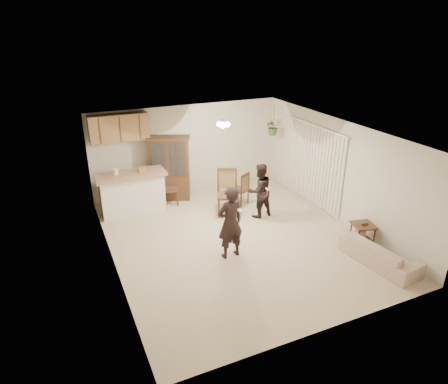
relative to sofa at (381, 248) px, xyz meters
name	(u,v)px	position (x,y,z in m)	size (l,w,h in m)	color
floor	(236,239)	(-2.25, 2.12, -0.37)	(6.50, 6.50, 0.00)	#C2AE93
ceiling	(238,133)	(-2.25, 2.12, 2.13)	(5.50, 6.50, 0.02)	white
wall_back	(188,149)	(-2.25, 5.37, 0.88)	(5.50, 0.02, 2.50)	silver
wall_front	(331,265)	(-2.25, -1.13, 0.88)	(5.50, 0.02, 2.50)	silver
wall_left	(109,211)	(-5.00, 2.12, 0.88)	(0.02, 6.50, 2.50)	silver
wall_right	(338,171)	(0.50, 2.12, 0.88)	(0.02, 6.50, 2.50)	silver
breakfast_bar	(132,195)	(-4.10, 4.47, 0.13)	(1.60, 0.55, 1.00)	white
bar_top	(130,175)	(-4.10, 4.47, 0.68)	(1.75, 0.70, 0.08)	tan
upper_cabinets	(119,128)	(-4.15, 5.19, 1.73)	(1.50, 0.34, 0.70)	olive
vertical_blinds	(314,166)	(0.46, 3.02, 0.73)	(0.06, 2.30, 2.10)	silver
ceiling_fixture	(223,124)	(-2.05, 3.32, 2.03)	(0.36, 0.36, 0.20)	#FFECBF
hanging_plant	(273,127)	(0.05, 4.52, 1.48)	(0.43, 0.37, 0.48)	#285722
plant_cord	(274,115)	(0.05, 4.52, 1.81)	(0.01, 0.01, 0.65)	black
sofa	(381,248)	(0.00, 0.00, 0.00)	(1.87, 0.73, 0.73)	beige
adult	(230,218)	(-2.69, 1.51, 0.53)	(0.66, 0.43, 1.80)	black
child	(259,192)	(-1.22, 2.94, 0.31)	(0.66, 0.51, 1.35)	black
china_hutch	(170,169)	(-2.94, 4.92, 0.52)	(1.22, 0.84, 1.79)	#3A2615
side_table	(362,234)	(0.19, 0.74, -0.11)	(0.55, 0.55, 0.56)	#3A2615
chair_bar	(171,194)	(-3.05, 4.59, -0.10)	(0.52, 0.52, 0.96)	#3A2615
chair_hutch_left	(227,202)	(-1.91, 3.37, -0.03)	(0.69, 0.69, 1.19)	#3A2615
chair_hutch_right	(240,195)	(-1.34, 3.80, -0.11)	(0.55, 0.55, 0.92)	#3A2615
controller_adult	(240,211)	(-2.66, 1.14, 0.86)	(0.04, 0.14, 0.04)	silver
controller_child	(267,189)	(-1.19, 2.61, 0.50)	(0.04, 0.12, 0.04)	silver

